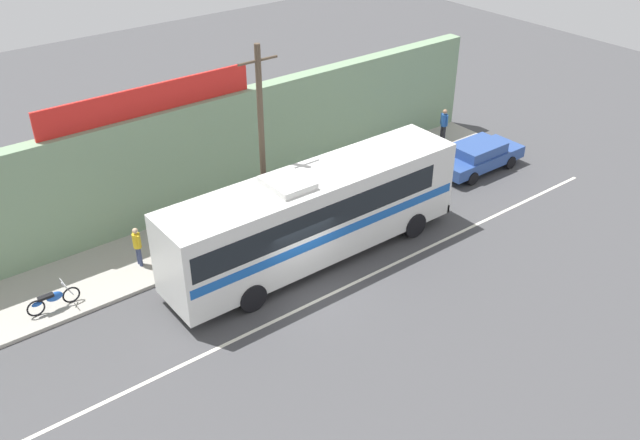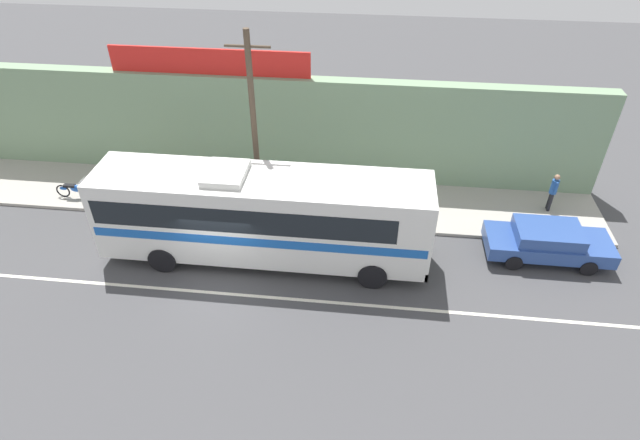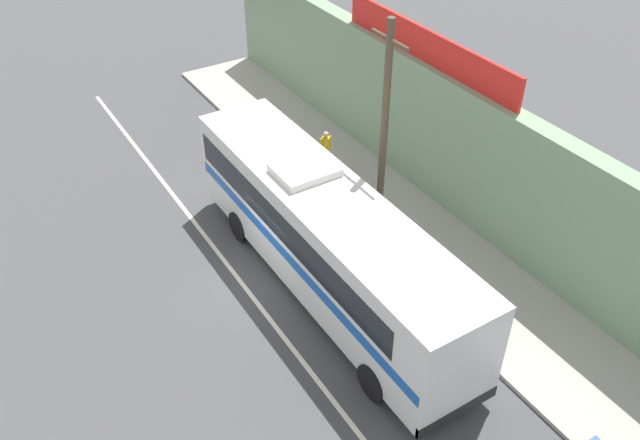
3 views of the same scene
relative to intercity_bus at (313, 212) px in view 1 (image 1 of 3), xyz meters
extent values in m
plane|color=#444447|center=(-1.32, -1.34, -2.07)|extent=(70.00, 70.00, 0.00)
cube|color=#A8A399|center=(-1.32, 3.86, -2.00)|extent=(30.00, 3.60, 0.14)
cube|color=gray|center=(-1.32, 6.01, 0.33)|extent=(30.00, 0.70, 4.80)
cube|color=red|center=(-3.23, 6.01, 3.28)|extent=(8.65, 0.12, 1.10)
cube|color=silver|center=(-1.32, -2.14, -2.06)|extent=(30.00, 0.14, 0.01)
cube|color=silver|center=(0.09, 0.00, -0.07)|extent=(11.99, 2.49, 3.10)
cube|color=black|center=(-0.39, 0.00, 0.48)|extent=(10.55, 2.51, 0.96)
cube|color=#1956B2|center=(0.09, 0.00, -0.37)|extent=(11.75, 2.50, 0.36)
cube|color=black|center=(6.05, 0.00, 0.38)|extent=(0.04, 2.24, 1.40)
cube|color=black|center=(6.04, 0.00, -1.44)|extent=(0.12, 2.49, 0.36)
cube|color=silver|center=(-1.11, 0.00, 1.60)|extent=(1.40, 1.74, 0.24)
cylinder|color=black|center=(4.16, 1.15, -1.55)|extent=(1.04, 0.32, 1.04)
cylinder|color=black|center=(4.16, -1.15, -1.55)|extent=(1.04, 0.32, 1.04)
cylinder|color=black|center=(-3.51, 1.15, -1.55)|extent=(1.04, 0.32, 1.04)
cylinder|color=black|center=(-3.51, -1.15, -1.55)|extent=(1.04, 0.32, 1.04)
cube|color=#2D4C93|center=(10.68, 1.21, -1.46)|extent=(4.59, 1.82, 0.56)
cube|color=#2D4C93|center=(10.58, 1.21, -0.94)|extent=(2.39, 1.64, 0.48)
cube|color=black|center=(11.46, 1.21, -0.97)|extent=(0.21, 1.53, 0.34)
cylinder|color=black|center=(12.01, 2.07, -1.76)|extent=(0.62, 0.20, 0.62)
cylinder|color=black|center=(12.01, 0.35, -1.76)|extent=(0.62, 0.20, 0.62)
cylinder|color=black|center=(9.35, 2.07, -1.76)|extent=(0.62, 0.20, 0.62)
cylinder|color=black|center=(9.35, 0.35, -1.76)|extent=(0.62, 0.20, 0.62)
cylinder|color=brown|center=(-0.58, 2.37, 1.94)|extent=(0.22, 0.22, 7.74)
cylinder|color=brown|center=(-0.58, 2.37, 5.21)|extent=(1.60, 0.10, 0.10)
torus|color=black|center=(-3.74, 2.76, -1.62)|extent=(0.62, 0.06, 0.62)
torus|color=black|center=(-5.01, 2.76, -1.62)|extent=(0.62, 0.06, 0.62)
cylinder|color=silver|center=(-3.82, 2.76, -1.32)|extent=(0.34, 0.04, 0.65)
cylinder|color=silver|center=(-3.92, 2.76, -1.00)|extent=(0.03, 0.56, 0.03)
ellipsoid|color=red|center=(-4.31, 2.76, -1.44)|extent=(0.56, 0.22, 0.34)
cube|color=black|center=(-4.60, 2.76, -1.32)|extent=(0.52, 0.20, 0.10)
ellipsoid|color=red|center=(-4.95, 2.76, -1.48)|extent=(0.36, 0.14, 0.16)
torus|color=black|center=(-8.31, 2.83, -1.62)|extent=(0.62, 0.06, 0.62)
torus|color=black|center=(-9.52, 2.83, -1.62)|extent=(0.62, 0.06, 0.62)
cylinder|color=silver|center=(-8.39, 2.83, -1.32)|extent=(0.34, 0.04, 0.65)
cylinder|color=silver|center=(-8.49, 2.83, -1.00)|extent=(0.03, 0.56, 0.03)
ellipsoid|color=#1E51B2|center=(-8.86, 2.83, -1.44)|extent=(0.56, 0.22, 0.34)
cube|color=black|center=(-9.13, 2.83, -1.32)|extent=(0.52, 0.20, 0.10)
ellipsoid|color=#1E51B2|center=(-9.46, 2.83, -1.48)|extent=(0.36, 0.14, 0.16)
cylinder|color=navy|center=(-5.48, 3.58, -1.54)|extent=(0.13, 0.13, 0.78)
cylinder|color=navy|center=(-5.48, 3.40, -1.54)|extent=(0.13, 0.13, 0.78)
cylinder|color=gold|center=(-5.48, 3.49, -0.86)|extent=(0.30, 0.30, 0.58)
sphere|color=tan|center=(-5.48, 3.49, -0.43)|extent=(0.21, 0.21, 0.21)
cylinder|color=gold|center=(-5.48, 3.69, -0.83)|extent=(0.08, 0.08, 0.54)
cylinder|color=gold|center=(-5.48, 3.29, -0.83)|extent=(0.08, 0.08, 0.54)
cylinder|color=black|center=(11.47, 4.33, -1.51)|extent=(0.13, 0.13, 0.84)
cylinder|color=black|center=(11.47, 4.15, -1.51)|extent=(0.13, 0.13, 0.84)
cylinder|color=#23519E|center=(11.47, 4.24, -0.77)|extent=(0.30, 0.30, 0.63)
sphere|color=#A37556|center=(11.47, 4.24, -0.31)|extent=(0.23, 0.23, 0.23)
cylinder|color=#23519E|center=(11.47, 4.44, -0.74)|extent=(0.08, 0.08, 0.58)
cylinder|color=#23519E|center=(11.47, 4.04, -0.74)|extent=(0.08, 0.08, 0.58)
camera|label=1|loc=(-12.97, -17.22, 12.81)|focal=38.40mm
camera|label=2|loc=(3.86, -14.91, 11.03)|focal=29.31mm
camera|label=3|loc=(12.90, -8.22, 12.22)|focal=37.69mm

